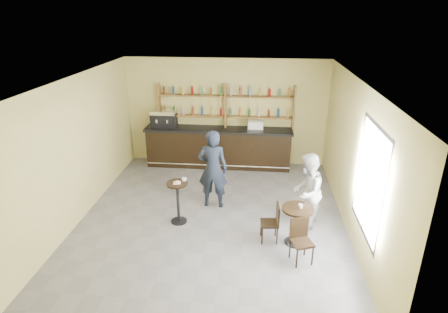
# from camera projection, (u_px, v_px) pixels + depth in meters

# --- Properties ---
(floor) EXTENTS (7.00, 7.00, 0.00)m
(floor) POSITION_uv_depth(u_px,v_px,m) (212.00, 219.00, 8.63)
(floor) COLOR slate
(floor) RESTS_ON ground
(ceiling) EXTENTS (7.00, 7.00, 0.00)m
(ceiling) POSITION_uv_depth(u_px,v_px,m) (210.00, 80.00, 7.43)
(ceiling) COLOR white
(ceiling) RESTS_ON wall_back
(wall_back) EXTENTS (7.00, 0.00, 7.00)m
(wall_back) POSITION_uv_depth(u_px,v_px,m) (226.00, 112.00, 11.26)
(wall_back) COLOR #C9BE72
(wall_back) RESTS_ON floor
(wall_front) EXTENTS (7.00, 0.00, 7.00)m
(wall_front) POSITION_uv_depth(u_px,v_px,m) (176.00, 255.00, 4.80)
(wall_front) COLOR #C9BE72
(wall_front) RESTS_ON floor
(wall_left) EXTENTS (0.00, 7.00, 7.00)m
(wall_left) POSITION_uv_depth(u_px,v_px,m) (77.00, 150.00, 8.30)
(wall_left) COLOR #C9BE72
(wall_left) RESTS_ON floor
(wall_right) EXTENTS (0.00, 7.00, 7.00)m
(wall_right) POSITION_uv_depth(u_px,v_px,m) (354.00, 160.00, 7.76)
(wall_right) COLOR #C9BE72
(wall_right) RESTS_ON floor
(window_pane) EXTENTS (0.00, 2.00, 2.00)m
(window_pane) POSITION_uv_depth(u_px,v_px,m) (370.00, 181.00, 6.62)
(window_pane) COLOR white
(window_pane) RESTS_ON wall_right
(window_frame) EXTENTS (0.04, 1.70, 2.10)m
(window_frame) POSITION_uv_depth(u_px,v_px,m) (370.00, 181.00, 6.62)
(window_frame) COLOR black
(window_frame) RESTS_ON wall_right
(shelf_unit) EXTENTS (4.00, 0.26, 1.40)m
(shelf_unit) POSITION_uv_depth(u_px,v_px,m) (226.00, 106.00, 11.07)
(shelf_unit) COLOR brown
(shelf_unit) RESTS_ON wall_back
(liquor_bottles) EXTENTS (3.68, 0.10, 1.00)m
(liquor_bottles) POSITION_uv_depth(u_px,v_px,m) (226.00, 101.00, 11.00)
(liquor_bottles) COLOR #8C5919
(liquor_bottles) RESTS_ON shelf_unit
(bar_counter) EXTENTS (4.39, 0.86, 1.19)m
(bar_counter) POSITION_uv_depth(u_px,v_px,m) (218.00, 147.00, 11.33)
(bar_counter) COLOR black
(bar_counter) RESTS_ON floor
(espresso_machine) EXTENTS (0.73, 0.48, 0.52)m
(espresso_machine) POSITION_uv_depth(u_px,v_px,m) (164.00, 119.00, 11.16)
(espresso_machine) COLOR black
(espresso_machine) RESTS_ON bar_counter
(pastry_case) EXTENTS (0.48, 0.40, 0.27)m
(pastry_case) POSITION_uv_depth(u_px,v_px,m) (256.00, 125.00, 10.96)
(pastry_case) COLOR silver
(pastry_case) RESTS_ON bar_counter
(pedestal_table) EXTENTS (0.51, 0.51, 0.98)m
(pedestal_table) POSITION_uv_depth(u_px,v_px,m) (178.00, 203.00, 8.36)
(pedestal_table) COLOR black
(pedestal_table) RESTS_ON floor
(napkin) EXTENTS (0.18, 0.18, 0.00)m
(napkin) POSITION_uv_depth(u_px,v_px,m) (177.00, 183.00, 8.17)
(napkin) COLOR white
(napkin) RESTS_ON pedestal_table
(donut) EXTENTS (0.12, 0.12, 0.04)m
(donut) POSITION_uv_depth(u_px,v_px,m) (177.00, 182.00, 8.15)
(donut) COLOR #BB9444
(donut) RESTS_ON napkin
(cup_pedestal) EXTENTS (0.13, 0.13, 0.09)m
(cup_pedestal) POSITION_uv_depth(u_px,v_px,m) (184.00, 179.00, 8.24)
(cup_pedestal) COLOR white
(cup_pedestal) RESTS_ON pedestal_table
(man_main) EXTENTS (0.72, 0.48, 1.95)m
(man_main) POSITION_uv_depth(u_px,v_px,m) (213.00, 169.00, 8.88)
(man_main) COLOR black
(man_main) RESTS_ON floor
(cafe_table) EXTENTS (0.80, 0.80, 0.82)m
(cafe_table) POSITION_uv_depth(u_px,v_px,m) (297.00, 226.00, 7.62)
(cafe_table) COLOR black
(cafe_table) RESTS_ON floor
(cup_cafe) EXTENTS (0.11, 0.11, 0.09)m
(cup_cafe) POSITION_uv_depth(u_px,v_px,m) (301.00, 206.00, 7.44)
(cup_cafe) COLOR white
(cup_cafe) RESTS_ON cafe_table
(chair_west) EXTENTS (0.39, 0.39, 0.84)m
(chair_west) POSITION_uv_depth(u_px,v_px,m) (269.00, 223.00, 7.71)
(chair_west) COLOR black
(chair_west) RESTS_ON floor
(chair_south) EXTENTS (0.48, 0.48, 0.87)m
(chair_south) POSITION_uv_depth(u_px,v_px,m) (302.00, 242.00, 7.05)
(chair_south) COLOR black
(chair_south) RESTS_ON floor
(patron_second) EXTENTS (0.90, 1.01, 1.72)m
(patron_second) POSITION_uv_depth(u_px,v_px,m) (307.00, 192.00, 8.05)
(patron_second) COLOR #AFB0B5
(patron_second) RESTS_ON floor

